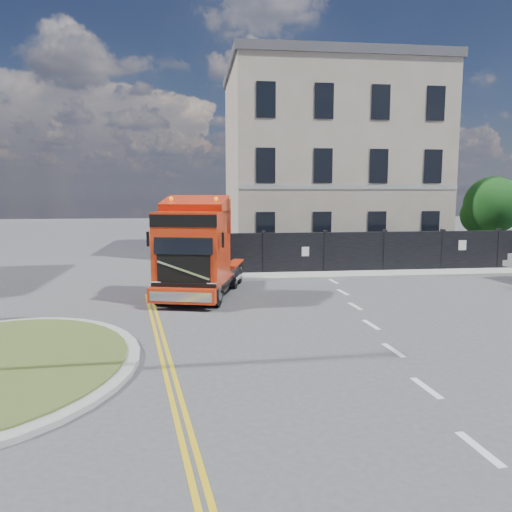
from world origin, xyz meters
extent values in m
plane|color=#424244|center=(0.00, 0.00, 0.00)|extent=(120.00, 120.00, 0.00)
cube|color=black|center=(6.00, 9.00, 1.00)|extent=(18.00, 0.25, 2.00)
cube|color=#BDAC96|center=(6.00, 16.50, 5.50)|extent=(12.00, 10.00, 11.00)
cube|color=#48484D|center=(6.00, 16.50, 11.25)|extent=(12.30, 10.30, 0.50)
cube|color=#BDAC96|center=(3.00, 16.50, 12.00)|extent=(0.80, 0.80, 1.60)
cube|color=#BDAC96|center=(9.00, 16.50, 12.00)|extent=(0.80, 0.80, 1.60)
cylinder|color=#382619|center=(14.50, 12.00, 1.20)|extent=(0.24, 0.24, 2.40)
sphere|color=#103714|center=(14.50, 12.00, 3.20)|extent=(3.20, 3.20, 3.20)
sphere|color=#103714|center=(14.00, 12.40, 2.60)|extent=(2.20, 2.20, 2.20)
cube|color=#999994|center=(6.00, 8.10, 0.06)|extent=(20.00, 1.60, 0.12)
cube|color=black|center=(-1.94, 5.08, 0.69)|extent=(3.66, 6.20, 0.42)
cube|color=red|center=(-2.35, 3.51, 1.98)|extent=(2.84, 2.91, 2.58)
cube|color=red|center=(-2.11, 4.45, 3.05)|extent=(2.44, 1.39, 1.29)
cube|color=black|center=(-2.65, 2.37, 2.35)|extent=(1.98, 0.57, 0.97)
cube|color=red|center=(-2.73, 2.09, 0.51)|extent=(2.31, 0.90, 0.51)
cylinder|color=black|center=(-3.50, 3.05, 0.48)|extent=(0.53, 1.00, 0.96)
cylinder|color=gray|center=(-3.50, 3.05, 0.48)|extent=(0.46, 0.60, 0.53)
cylinder|color=black|center=(-1.58, 2.55, 0.48)|extent=(0.53, 1.00, 0.96)
cylinder|color=gray|center=(-1.58, 2.55, 0.48)|extent=(0.46, 0.60, 0.53)
cylinder|color=black|center=(-2.67, 6.22, 0.48)|extent=(0.53, 1.00, 0.96)
cylinder|color=gray|center=(-2.67, 6.22, 0.48)|extent=(0.46, 0.60, 0.53)
cylinder|color=black|center=(-0.74, 5.72, 0.48)|extent=(0.53, 1.00, 0.96)
cylinder|color=gray|center=(-0.74, 5.72, 0.48)|extent=(0.46, 0.60, 0.53)
cylinder|color=black|center=(-2.39, 7.29, 0.48)|extent=(0.53, 1.00, 0.96)
cylinder|color=gray|center=(-2.39, 7.29, 0.48)|extent=(0.46, 0.60, 0.53)
cylinder|color=black|center=(-0.46, 6.79, 0.48)|extent=(0.53, 1.00, 0.96)
cylinder|color=gray|center=(-0.46, 6.79, 0.48)|extent=(0.46, 0.60, 0.53)
camera|label=1|loc=(-2.27, -14.43, 4.00)|focal=35.00mm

